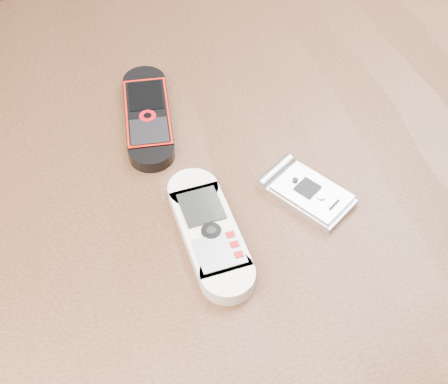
% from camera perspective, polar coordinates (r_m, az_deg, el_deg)
% --- Properties ---
extents(table, '(1.20, 0.80, 0.75)m').
position_cam_1_polar(table, '(0.67, -0.41, -6.45)').
color(table, black).
rests_on(table, ground).
extents(nokia_white, '(0.05, 0.15, 0.02)m').
position_cam_1_polar(nokia_white, '(0.56, -1.34, -3.64)').
color(nokia_white, white).
rests_on(nokia_white, table).
extents(nokia_black_red, '(0.07, 0.16, 0.02)m').
position_cam_1_polar(nokia_black_red, '(0.66, -6.99, 6.98)').
color(nokia_black_red, black).
rests_on(nokia_black_red, table).
extents(motorola_razr, '(0.09, 0.10, 0.01)m').
position_cam_1_polar(motorola_razr, '(0.59, 7.80, -0.11)').
color(motorola_razr, silver).
rests_on(motorola_razr, table).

